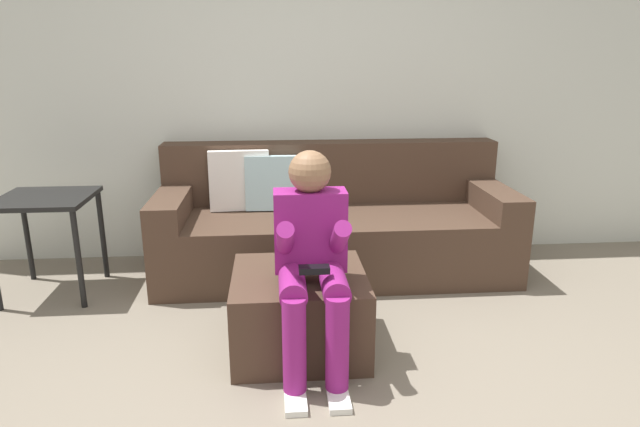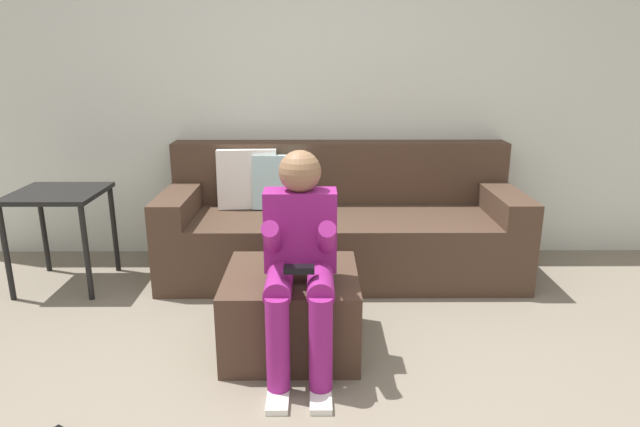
# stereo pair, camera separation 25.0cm
# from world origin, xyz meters

# --- Properties ---
(wall_back) EXTENTS (6.14, 0.10, 2.63)m
(wall_back) POSITION_xyz_m (0.00, 2.28, 1.32)
(wall_back) COLOR silver
(wall_back) RESTS_ON ground_plane
(couch_sectional) EXTENTS (2.48, 0.90, 0.90)m
(couch_sectional) POSITION_xyz_m (0.17, 1.85, 0.33)
(couch_sectional) COLOR #473326
(couch_sectional) RESTS_ON ground_plane
(ottoman) EXTENTS (0.70, 0.67, 0.42)m
(ottoman) POSITION_xyz_m (-0.12, 0.73, 0.21)
(ottoman) COLOR #473326
(ottoman) RESTS_ON ground_plane
(person_seated) EXTENTS (0.36, 0.63, 1.09)m
(person_seated) POSITION_xyz_m (-0.07, 0.53, 0.60)
(person_seated) COLOR #8C1E72
(person_seated) RESTS_ON ground_plane
(side_table) EXTENTS (0.57, 0.56, 0.66)m
(side_table) POSITION_xyz_m (-1.70, 1.58, 0.56)
(side_table) COLOR black
(side_table) RESTS_ON ground_plane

